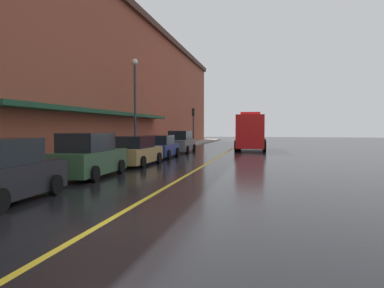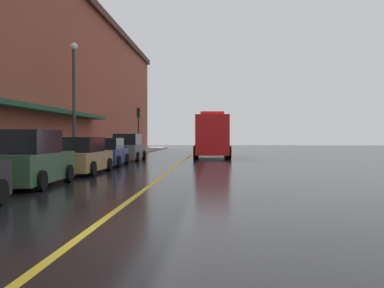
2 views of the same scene
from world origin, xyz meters
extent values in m
plane|color=black|center=(0.00, 25.00, 0.00)|extent=(112.00, 112.00, 0.00)
cube|color=gray|center=(-6.20, 25.00, 0.07)|extent=(2.40, 70.00, 0.15)
cube|color=gold|center=(0.00, 25.00, 0.00)|extent=(0.16, 70.00, 0.01)
cube|color=#19472D|center=(-6.85, 16.00, 3.10)|extent=(1.20, 22.40, 0.24)
cube|color=#2D5133|center=(-4.00, 7.22, 0.65)|extent=(1.83, 4.51, 0.95)
cube|color=black|center=(-4.00, 7.00, 1.51)|extent=(1.61, 2.49, 0.77)
cylinder|color=black|center=(-4.91, 8.59, 0.32)|extent=(0.23, 0.64, 0.64)
cylinder|color=black|center=(-3.15, 8.63, 0.32)|extent=(0.23, 0.64, 0.64)
cylinder|color=black|center=(-3.09, 5.85, 0.32)|extent=(0.23, 0.64, 0.64)
cube|color=#A5844C|center=(-3.86, 12.52, 0.58)|extent=(1.89, 4.63, 0.81)
cube|color=black|center=(-3.86, 12.29, 1.32)|extent=(1.69, 2.55, 0.66)
cylinder|color=black|center=(-4.79, 13.96, 0.32)|extent=(0.22, 0.64, 0.64)
cylinder|color=black|center=(-2.91, 13.94, 0.32)|extent=(0.22, 0.64, 0.64)
cylinder|color=black|center=(-4.81, 11.09, 0.32)|extent=(0.22, 0.64, 0.64)
cylinder|color=black|center=(-2.93, 11.08, 0.32)|extent=(0.22, 0.64, 0.64)
cube|color=navy|center=(-4.01, 17.97, 0.57)|extent=(1.98, 4.47, 0.78)
cube|color=black|center=(-4.00, 17.75, 1.27)|extent=(1.73, 2.48, 0.64)
cylinder|color=black|center=(-4.99, 19.31, 0.32)|extent=(0.24, 0.65, 0.64)
cylinder|color=black|center=(-3.13, 19.37, 0.32)|extent=(0.24, 0.65, 0.64)
cylinder|color=black|center=(-4.90, 16.57, 0.32)|extent=(0.24, 0.65, 0.64)
cylinder|color=black|center=(-3.04, 16.64, 0.32)|extent=(0.24, 0.65, 0.64)
cube|color=#595B60|center=(-3.93, 24.06, 0.64)|extent=(1.75, 4.41, 0.93)
cube|color=black|center=(-3.93, 23.84, 1.48)|extent=(1.57, 2.43, 0.76)
cylinder|color=black|center=(-4.80, 25.43, 0.32)|extent=(0.22, 0.64, 0.64)
cylinder|color=black|center=(-3.05, 25.42, 0.32)|extent=(0.22, 0.64, 0.64)
cylinder|color=black|center=(-4.81, 22.70, 0.32)|extent=(0.22, 0.64, 0.64)
cylinder|color=black|center=(-3.06, 22.69, 0.32)|extent=(0.22, 0.64, 0.64)
cube|color=red|center=(1.96, 25.92, 1.79)|extent=(2.51, 2.29, 2.98)
cube|color=red|center=(1.88, 30.09, 1.67)|extent=(2.57, 5.50, 2.74)
cube|color=red|center=(1.96, 25.92, 3.40)|extent=(1.74, 0.63, 0.24)
cylinder|color=black|center=(3.20, 26.02, 0.50)|extent=(0.32, 1.01, 1.00)
cylinder|color=black|center=(0.71, 25.97, 0.50)|extent=(0.32, 1.01, 1.00)
cylinder|color=black|center=(3.14, 29.43, 0.50)|extent=(0.32, 1.01, 1.00)
cylinder|color=black|center=(0.64, 29.38, 0.50)|extent=(0.32, 1.01, 1.00)
cylinder|color=black|center=(3.09, 31.64, 0.50)|extent=(0.32, 1.01, 1.00)
cylinder|color=black|center=(0.60, 31.59, 0.50)|extent=(0.32, 1.01, 1.00)
cylinder|color=#4C4C51|center=(-5.35, 16.23, 0.68)|extent=(0.07, 0.07, 1.05)
cube|color=black|center=(-5.35, 16.23, 1.34)|extent=(0.14, 0.18, 0.28)
cylinder|color=#4C4C51|center=(-5.35, 15.03, 0.68)|extent=(0.07, 0.07, 1.05)
cube|color=black|center=(-5.35, 15.03, 1.34)|extent=(0.14, 0.18, 0.28)
cylinder|color=#33383D|center=(-5.95, 18.20, 3.40)|extent=(0.18, 0.18, 6.50)
sphere|color=white|center=(-5.95, 18.20, 6.87)|extent=(0.44, 0.44, 0.44)
cylinder|color=#232326|center=(-5.30, 36.28, 1.85)|extent=(0.14, 0.14, 3.40)
cube|color=black|center=(-5.30, 36.28, 4.00)|extent=(0.28, 0.36, 0.90)
sphere|color=red|center=(-5.14, 36.28, 4.30)|extent=(0.16, 0.16, 0.16)
sphere|color=gold|center=(-5.14, 36.28, 4.00)|extent=(0.16, 0.16, 0.16)
sphere|color=green|center=(-5.14, 36.28, 3.70)|extent=(0.16, 0.16, 0.16)
camera|label=1|loc=(3.57, -7.59, 2.11)|focal=35.00mm
camera|label=2|loc=(2.26, -7.86, 1.67)|focal=42.92mm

